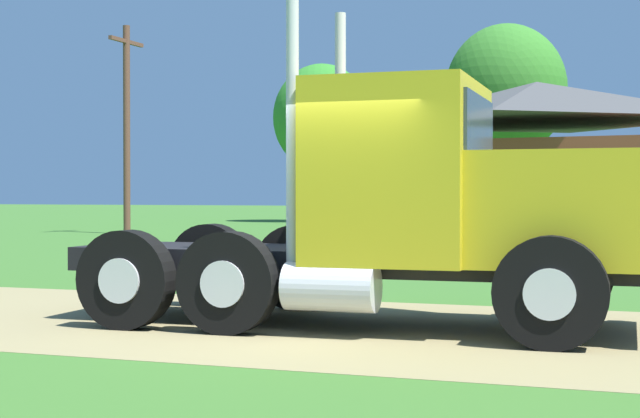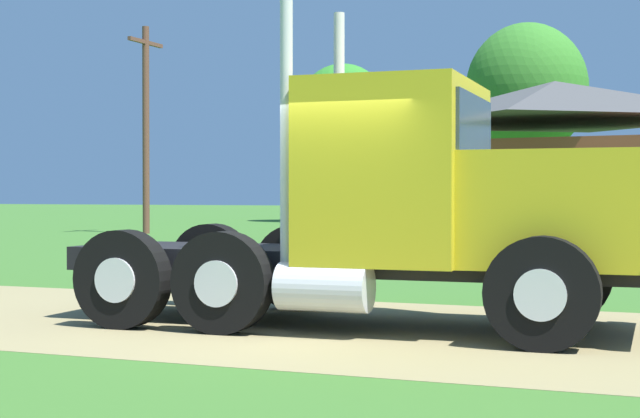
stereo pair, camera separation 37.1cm
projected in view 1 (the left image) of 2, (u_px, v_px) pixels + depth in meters
ground_plane at (330, 328)px, 11.02m from camera, size 200.00×200.00×0.00m
dirt_track at (330, 327)px, 11.02m from camera, size 120.00×5.33×0.01m
truck_foreground_white at (426, 210)px, 10.95m from camera, size 6.95×2.78×3.82m
shed_building at (536, 164)px, 31.18m from camera, size 9.88×8.75×5.14m
utility_pole_near at (127, 123)px, 36.30m from camera, size 0.26×2.20×7.85m
tree_left at (322, 118)px, 51.24m from camera, size 5.19×5.19×8.41m
tree_mid at (506, 91)px, 42.16m from camera, size 5.28×5.28×8.94m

